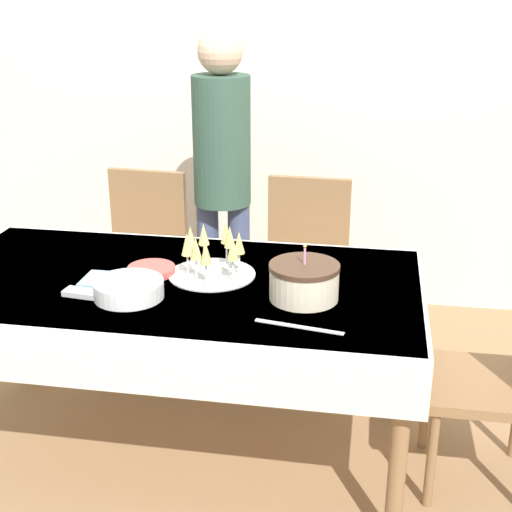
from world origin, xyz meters
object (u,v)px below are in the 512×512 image
Objects in this scene: person_standing at (222,166)px; dining_chair_right_end at (510,365)px; birthday_cake at (304,281)px; champagne_tray at (212,253)px; plate_stack_dessert at (151,270)px; dining_chair_far_right at (305,269)px; dining_chair_far_left at (142,259)px; plate_stack_main at (129,289)px.

dining_chair_right_end is at bearing -36.27° from person_standing.
birthday_cake reaches higher than champagne_tray.
plate_stack_dessert is (-0.60, 0.13, -0.05)m from birthday_cake.
champagne_tray is 0.21× the size of person_standing.
plate_stack_dessert is 0.11× the size of person_standing.
dining_chair_far_right is 0.65m from person_standing.
dining_chair_far_left reaches higher than plate_stack_main.
plate_stack_main is (-0.53, -0.98, 0.28)m from dining_chair_far_right.
dining_chair_far_left is 1.06m from plate_stack_main.
dining_chair_far_left is 0.86m from plate_stack_dessert.
plate_stack_main is 0.15× the size of person_standing.
dining_chair_far_right is 3.77× the size of birthday_cake.
birthday_cake reaches higher than plate_stack_dessert.
dining_chair_far_right is 1.00× the size of dining_chair_right_end.
birthday_cake is 0.40m from champagne_tray.
plate_stack_main reaches higher than plate_stack_dessert.
dining_chair_far_left and dining_chair_right_end have the same top height.
champagne_tray is 1.82× the size of plate_stack_dessert.
person_standing is (-0.52, 1.02, 0.15)m from birthday_cake.
dining_chair_far_left is 0.97m from champagne_tray.
dining_chair_far_left and dining_chair_far_right have the same top height.
plate_stack_main is 1.13m from person_standing.
champagne_tray is 0.36m from plate_stack_main.
champagne_tray is at bearing -110.96° from dining_chair_far_right.
dining_chair_far_left is 3.78× the size of plate_stack_main.
dining_chair_right_end is 2.81× the size of champagne_tray.
person_standing is (0.39, 0.13, 0.46)m from dining_chair_far_left.
dining_chair_far_left is at bearing 111.69° from plate_stack_dessert.
plate_stack_dessert is at bearing -174.50° from champagne_tray.
dining_chair_far_right is at bearing 61.75° from plate_stack_main.
plate_stack_main is at bearing -118.25° from dining_chair_far_right.
person_standing is (0.10, 1.11, 0.18)m from plate_stack_main.
birthday_cake is (0.90, -0.89, 0.31)m from dining_chair_far_left.
plate_stack_main is at bearing -134.78° from champagne_tray.
birthday_cake is 0.15× the size of person_standing.
person_standing is (-0.15, 0.87, 0.12)m from champagne_tray.
person_standing is (-0.43, 0.13, 0.46)m from dining_chair_far_right.
person_standing is (-1.26, 0.93, 0.46)m from dining_chair_right_end.
dining_chair_far_right is (0.82, 0.00, 0.00)m from dining_chair_far_left.
dining_chair_right_end is at bearing 7.03° from birthday_cake.
birthday_cake is 0.62m from plate_stack_main.
dining_chair_far_right is at bearing -17.08° from person_standing.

